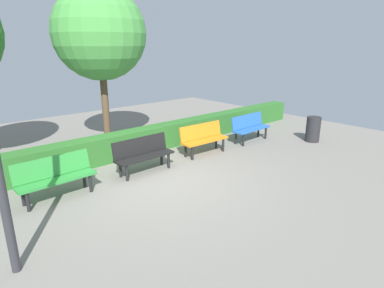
{
  "coord_description": "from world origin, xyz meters",
  "views": [
    {
      "loc": [
        4.07,
        5.68,
        3.04
      ],
      "look_at": [
        -1.25,
        -0.32,
        0.55
      ],
      "focal_mm": 30.1,
      "sensor_mm": 36.0,
      "label": 1
    }
  ],
  "objects_px": {
    "bench_black": "(143,153)",
    "trash_bin": "(313,129)",
    "bench_green": "(55,176)",
    "bench_orange": "(203,138)",
    "tree_near": "(100,34)",
    "bench_blue": "(250,127)"
  },
  "relations": [
    {
      "from": "bench_green",
      "to": "trash_bin",
      "type": "xyz_separation_m",
      "value": [
        -7.71,
        1.43,
        -0.08
      ]
    },
    {
      "from": "bench_orange",
      "to": "bench_black",
      "type": "distance_m",
      "value": 2.07
    },
    {
      "from": "bench_black",
      "to": "tree_near",
      "type": "relative_size",
      "value": 0.33
    },
    {
      "from": "bench_green",
      "to": "bench_orange",
      "type": "bearing_deg",
      "value": 179.27
    },
    {
      "from": "bench_black",
      "to": "tree_near",
      "type": "bearing_deg",
      "value": -99.12
    },
    {
      "from": "bench_black",
      "to": "trash_bin",
      "type": "relative_size",
      "value": 1.87
    },
    {
      "from": "bench_black",
      "to": "bench_green",
      "type": "xyz_separation_m",
      "value": [
        2.13,
        0.0,
        0.0
      ]
    },
    {
      "from": "bench_green",
      "to": "tree_near",
      "type": "height_order",
      "value": "tree_near"
    },
    {
      "from": "bench_orange",
      "to": "tree_near",
      "type": "xyz_separation_m",
      "value": [
        1.66,
        -2.61,
        2.84
      ]
    },
    {
      "from": "tree_near",
      "to": "trash_bin",
      "type": "relative_size",
      "value": 5.75
    },
    {
      "from": "bench_blue",
      "to": "tree_near",
      "type": "bearing_deg",
      "value": -38.0
    },
    {
      "from": "bench_green",
      "to": "trash_bin",
      "type": "height_order",
      "value": "bench_green"
    },
    {
      "from": "bench_orange",
      "to": "bench_green",
      "type": "distance_m",
      "value": 4.19
    },
    {
      "from": "bench_orange",
      "to": "bench_green",
      "type": "height_order",
      "value": "same"
    },
    {
      "from": "bench_blue",
      "to": "trash_bin",
      "type": "xyz_separation_m",
      "value": [
        -1.5,
        1.4,
        -0.08
      ]
    },
    {
      "from": "bench_black",
      "to": "bench_green",
      "type": "height_order",
      "value": "same"
    },
    {
      "from": "bench_orange",
      "to": "trash_bin",
      "type": "xyz_separation_m",
      "value": [
        -3.52,
        1.47,
        -0.07
      ]
    },
    {
      "from": "bench_black",
      "to": "trash_bin",
      "type": "height_order",
      "value": "bench_black"
    },
    {
      "from": "bench_orange",
      "to": "bench_black",
      "type": "xyz_separation_m",
      "value": [
        2.07,
        0.03,
        0.0
      ]
    },
    {
      "from": "bench_blue",
      "to": "bench_orange",
      "type": "bearing_deg",
      "value": -3.88
    },
    {
      "from": "bench_blue",
      "to": "tree_near",
      "type": "relative_size",
      "value": 0.33
    },
    {
      "from": "bench_black",
      "to": "bench_green",
      "type": "bearing_deg",
      "value": -0.32
    }
  ]
}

